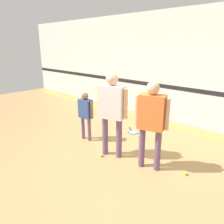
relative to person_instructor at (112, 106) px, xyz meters
name	(u,v)px	position (x,y,z in m)	size (l,w,h in m)	color
ground_plane	(116,159)	(0.17, -0.07, -1.07)	(16.00, 16.00, 0.00)	tan
wall_back	(188,69)	(0.17, 2.89, 0.52)	(16.00, 0.07, 3.20)	silver
floor_stripe	(175,127)	(0.17, 2.39, -1.07)	(14.40, 0.10, 0.01)	yellow
person_instructor	(112,106)	(0.00, 0.00, 0.00)	(0.63, 0.41, 1.73)	#6B4C70
person_student_left	(86,111)	(-1.01, 0.15, -0.35)	(0.44, 0.21, 1.17)	#6B4C70
person_student_right	(151,117)	(0.84, 0.13, -0.05)	(0.60, 0.39, 1.65)	#6B4C70
racket_spare_on_floor	(133,132)	(-0.46, 1.30, -1.06)	(0.49, 0.38, 0.03)	blue
tennis_ball_near_instructor	(102,155)	(-0.11, -0.20, -1.04)	(0.07, 0.07, 0.07)	#CCE038
tennis_ball_by_spare_racket	(139,135)	(-0.18, 1.18, -1.04)	(0.07, 0.07, 0.07)	#CCE038
tennis_ball_stray_left	(186,173)	(1.47, 0.38, -1.04)	(0.07, 0.07, 0.07)	#CCE038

